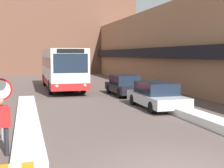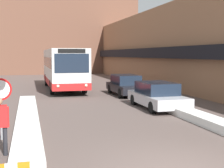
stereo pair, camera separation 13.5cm
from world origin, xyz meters
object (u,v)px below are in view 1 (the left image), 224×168
object	(u,v)px
city_bus	(62,68)
pedestrian	(0,121)
stop_sign	(1,96)
parked_car_front	(156,95)
parked_car_back	(125,85)

from	to	relation	value
city_bus	pedestrian	size ratio (longest dim) A/B	6.48
city_bus	stop_sign	size ratio (longest dim) A/B	5.22
city_bus	pedestrian	world-z (taller)	city_bus
parked_car_front	pedestrian	bearing A→B (deg)	-140.18
city_bus	stop_sign	world-z (taller)	city_bus
stop_sign	pedestrian	size ratio (longest dim) A/B	1.24
city_bus	parked_car_back	distance (m)	6.53
parked_car_front	parked_car_back	distance (m)	5.58
parked_car_front	stop_sign	distance (m)	8.91
city_bus	parked_car_front	bearing A→B (deg)	-70.07
parked_car_back	pedestrian	bearing A→B (deg)	-122.45
city_bus	stop_sign	xyz separation A→B (m)	(-3.76, -15.23, -0.28)
city_bus	parked_car_back	size ratio (longest dim) A/B	2.48
stop_sign	pedestrian	world-z (taller)	stop_sign
parked_car_back	pedestrian	world-z (taller)	pedestrian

